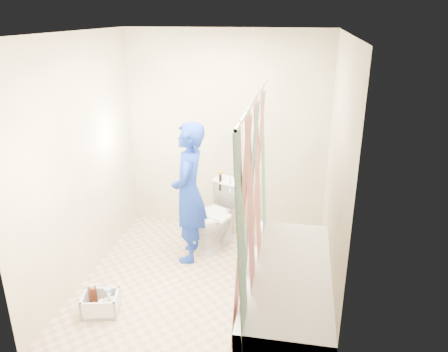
% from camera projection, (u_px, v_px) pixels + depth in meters
% --- Properties ---
extents(floor, '(2.60, 2.60, 0.00)m').
position_uv_depth(floor, '(204.00, 281.00, 4.43)').
color(floor, tan).
rests_on(floor, ground).
extents(ceiling, '(2.40, 2.60, 0.02)m').
position_uv_depth(ceiling, '(199.00, 32.00, 3.58)').
color(ceiling, silver).
rests_on(ceiling, wall_back).
extents(wall_back, '(2.40, 0.02, 2.40)m').
position_uv_depth(wall_back, '(227.00, 133.00, 5.20)').
color(wall_back, beige).
rests_on(wall_back, ground).
extents(wall_front, '(2.40, 0.02, 2.40)m').
position_uv_depth(wall_front, '(156.00, 237.00, 2.81)').
color(wall_front, beige).
rests_on(wall_front, ground).
extents(wall_left, '(0.02, 2.60, 2.40)m').
position_uv_depth(wall_left, '(81.00, 162.00, 4.21)').
color(wall_left, beige).
rests_on(wall_left, ground).
extents(wall_right, '(0.02, 2.60, 2.40)m').
position_uv_depth(wall_right, '(336.00, 178.00, 3.80)').
color(wall_right, beige).
rests_on(wall_right, ground).
extents(bathtub, '(0.70, 1.75, 0.50)m').
position_uv_depth(bathtub, '(288.00, 293.00, 3.80)').
color(bathtub, white).
rests_on(bathtub, ground).
extents(curtain_rod, '(0.02, 1.90, 0.02)m').
position_uv_depth(curtain_rod, '(255.00, 99.00, 3.26)').
color(curtain_rod, silver).
rests_on(curtain_rod, wall_back).
extents(shower_curtain, '(0.06, 1.75, 1.80)m').
position_uv_depth(shower_curtain, '(252.00, 211.00, 3.59)').
color(shower_curtain, white).
rests_on(shower_curtain, curtain_rod).
extents(toilet, '(0.66, 0.82, 0.73)m').
position_uv_depth(toilet, '(217.00, 216.00, 5.01)').
color(toilet, silver).
rests_on(toilet, ground).
extents(tank_lid, '(0.49, 0.36, 0.03)m').
position_uv_depth(tank_lid, '(211.00, 214.00, 4.90)').
color(tank_lid, white).
rests_on(tank_lid, toilet).
extents(tank_internals, '(0.17, 0.10, 0.24)m').
position_uv_depth(tank_internals, '(223.00, 181.00, 5.06)').
color(tank_internals, black).
rests_on(tank_internals, toilet).
extents(plumber, '(0.40, 0.58, 1.53)m').
position_uv_depth(plumber, '(189.00, 193.00, 4.61)').
color(plumber, '#0E1794').
rests_on(plumber, ground).
extents(cleaning_caddy, '(0.36, 0.31, 0.24)m').
position_uv_depth(cleaning_caddy, '(102.00, 304.00, 3.93)').
color(cleaning_caddy, silver).
rests_on(cleaning_caddy, ground).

